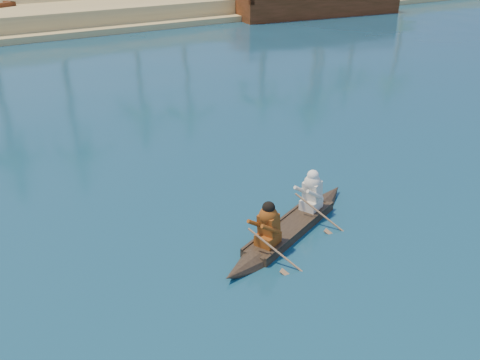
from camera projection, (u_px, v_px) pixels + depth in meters
canoe at (291, 222)px, 11.34m from camera, size 4.50×2.38×1.27m
barge_right at (314, 4)px, 38.03m from camera, size 12.41×5.38×2.00m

